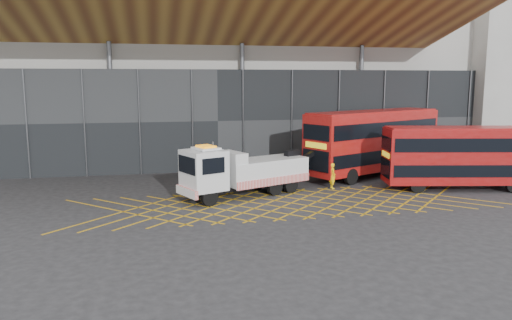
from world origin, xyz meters
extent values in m
plane|color=#242426|center=(0.00, 0.00, 0.00)|extent=(120.00, 120.00, 0.00)
cube|color=#CB9413|center=(-4.80, 0.00, 0.01)|extent=(7.16, 7.16, 0.01)
cube|color=#CB9413|center=(-4.80, 0.00, 0.01)|extent=(7.16, 7.16, 0.01)
cube|color=#CB9413|center=(-3.20, 0.00, 0.01)|extent=(7.16, 7.16, 0.01)
cube|color=#CB9413|center=(-3.20, 0.00, 0.01)|extent=(7.16, 7.16, 0.01)
cube|color=#CB9413|center=(-1.60, 0.00, 0.01)|extent=(7.16, 7.16, 0.01)
cube|color=#CB9413|center=(-1.60, 0.00, 0.01)|extent=(7.16, 7.16, 0.01)
cube|color=#CB9413|center=(0.00, 0.00, 0.01)|extent=(7.16, 7.16, 0.01)
cube|color=#CB9413|center=(0.00, 0.00, 0.01)|extent=(7.16, 7.16, 0.01)
cube|color=#CB9413|center=(1.60, 0.00, 0.01)|extent=(7.16, 7.16, 0.01)
cube|color=#CB9413|center=(1.60, 0.00, 0.01)|extent=(7.16, 7.16, 0.01)
cube|color=#CB9413|center=(3.20, 0.00, 0.01)|extent=(7.16, 7.16, 0.01)
cube|color=#CB9413|center=(3.20, 0.00, 0.01)|extent=(7.16, 7.16, 0.01)
cube|color=#CB9413|center=(4.80, 0.00, 0.01)|extent=(7.16, 7.16, 0.01)
cube|color=#CB9413|center=(4.80, 0.00, 0.01)|extent=(7.16, 7.16, 0.01)
cube|color=#CB9413|center=(6.40, 0.00, 0.01)|extent=(7.16, 7.16, 0.01)
cube|color=#CB9413|center=(6.40, 0.00, 0.01)|extent=(7.16, 7.16, 0.01)
cube|color=#CB9413|center=(8.00, 0.00, 0.01)|extent=(7.16, 7.16, 0.01)
cube|color=#CB9413|center=(8.00, 0.00, 0.01)|extent=(7.16, 7.16, 0.01)
cube|color=#CB9413|center=(9.60, 0.00, 0.01)|extent=(7.16, 7.16, 0.01)
cube|color=#CB9413|center=(9.60, 0.00, 0.01)|extent=(7.16, 7.16, 0.01)
cube|color=#CB9413|center=(11.20, 0.00, 0.01)|extent=(7.16, 7.16, 0.01)
cube|color=#CB9413|center=(11.20, 0.00, 0.01)|extent=(7.16, 7.16, 0.01)
cube|color=#CB9413|center=(12.80, 0.00, 0.01)|extent=(7.16, 7.16, 0.01)
cube|color=#CB9413|center=(12.80, 0.00, 0.01)|extent=(7.16, 7.16, 0.01)
cube|color=#CB9413|center=(14.40, 0.00, 0.01)|extent=(7.16, 7.16, 0.01)
cube|color=#CB9413|center=(14.40, 0.00, 0.01)|extent=(7.16, 7.16, 0.01)
cube|color=#989893|center=(2.00, 19.00, 9.00)|extent=(55.00, 14.00, 18.00)
cube|color=black|center=(2.00, 11.70, 4.00)|extent=(55.00, 0.80, 8.00)
cube|color=brown|center=(0.00, 8.00, 11.50)|extent=(40.00, 11.93, 4.07)
cylinder|color=#595B60|center=(-6.00, 11.50, 5.00)|extent=(0.36, 0.36, 10.00)
cylinder|color=#595B60|center=(4.00, 11.50, 5.00)|extent=(0.36, 0.36, 10.00)
cylinder|color=#595B60|center=(14.00, 11.50, 5.00)|extent=(0.36, 0.36, 10.00)
cube|color=black|center=(2.64, 2.47, 0.63)|extent=(8.27, 4.24, 0.32)
cube|color=white|center=(-0.20, 1.25, 1.95)|extent=(2.90, 2.94, 2.36)
cube|color=black|center=(-1.21, 0.81, 2.36)|extent=(0.83, 1.85, 1.00)
cube|color=red|center=(-1.24, 0.80, 0.77)|extent=(1.14, 2.26, 0.50)
cube|color=orange|center=(-0.03, 1.32, 3.34)|extent=(1.18, 1.32, 0.11)
cube|color=white|center=(3.80, 2.97, 1.50)|extent=(6.06, 4.31, 1.45)
cube|color=red|center=(4.26, 1.91, 0.95)|extent=(5.19, 2.27, 0.50)
cube|color=white|center=(1.64, 2.04, 2.54)|extent=(1.69, 2.36, 0.63)
cube|color=black|center=(5.97, 3.90, 2.36)|extent=(1.18, 0.85, 0.45)
cube|color=black|center=(6.80, 4.26, 1.90)|extent=(1.95, 1.08, 0.98)
cylinder|color=black|center=(0.01, 0.31, 0.50)|extent=(1.04, 0.69, 1.00)
cylinder|color=black|center=(-0.74, 2.06, 0.50)|extent=(1.04, 0.69, 1.00)
cylinder|color=black|center=(5.51, 2.67, 0.50)|extent=(1.04, 0.69, 1.00)
cylinder|color=black|center=(4.76, 4.42, 0.50)|extent=(1.04, 0.69, 1.00)
cylinder|color=#595B60|center=(0.53, 2.55, 2.45)|extent=(0.13, 0.13, 2.00)
cube|color=#9E0F0C|center=(13.22, 7.02, 2.70)|extent=(12.09, 7.74, 4.25)
cube|color=black|center=(13.22, 7.02, 1.70)|extent=(11.68, 7.58, 0.93)
cube|color=black|center=(13.22, 7.02, 3.67)|extent=(11.68, 7.58, 1.04)
cube|color=black|center=(7.77, 4.41, 1.75)|extent=(1.12, 2.24, 1.43)
cube|color=black|center=(7.77, 4.41, 3.67)|extent=(1.12, 2.24, 1.04)
cube|color=yellow|center=(7.76, 4.40, 2.80)|extent=(0.90, 1.79, 0.38)
cube|color=#9E0F0C|center=(13.22, 7.02, 4.86)|extent=(11.77, 7.43, 0.13)
cylinder|color=black|center=(10.30, 4.24, 0.57)|extent=(1.17, 0.79, 1.14)
cylinder|color=black|center=(9.22, 6.49, 0.57)|extent=(1.17, 0.79, 1.14)
cylinder|color=black|center=(16.93, 7.42, 0.57)|extent=(1.17, 0.79, 1.14)
cylinder|color=black|center=(15.85, 9.67, 0.57)|extent=(1.17, 0.79, 1.14)
cube|color=maroon|center=(16.89, 1.30, 2.28)|extent=(10.44, 4.29, 3.59)
cube|color=black|center=(16.89, 1.30, 1.43)|extent=(10.05, 4.27, 0.79)
cube|color=black|center=(16.89, 1.30, 3.10)|extent=(10.05, 4.27, 0.88)
cube|color=black|center=(11.88, 2.29, 1.48)|extent=(0.46, 2.05, 1.20)
cube|color=black|center=(11.88, 2.29, 3.10)|extent=(0.46, 2.05, 0.88)
cube|color=yellow|center=(11.87, 2.29, 2.36)|extent=(0.38, 1.63, 0.32)
cube|color=maroon|center=(16.89, 1.30, 4.10)|extent=(10.20, 4.06, 0.11)
cylinder|color=black|center=(13.51, 0.92, 0.48)|extent=(1.00, 0.46, 0.96)
cylinder|color=black|center=(13.91, 2.94, 0.48)|extent=(1.00, 0.46, 0.96)
cylinder|color=black|center=(19.99, 1.73, 0.48)|extent=(1.00, 0.46, 0.96)
imported|color=yellow|center=(8.59, 3.27, 0.87)|extent=(0.42, 0.63, 1.74)
camera|label=1|loc=(-3.13, -27.59, 7.16)|focal=35.00mm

